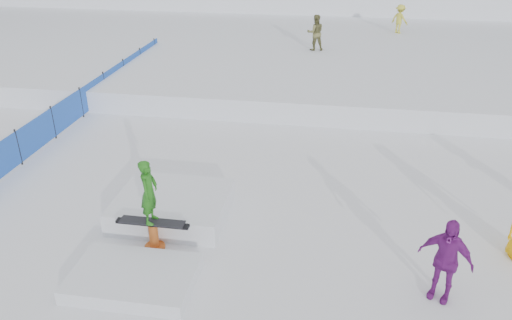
% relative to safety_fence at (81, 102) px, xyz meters
% --- Properties ---
extents(ground, '(120.00, 120.00, 0.00)m').
position_rel_safety_fence_xyz_m(ground, '(6.50, -6.60, -0.55)').
color(ground, white).
extents(snow_midrise, '(50.00, 18.00, 0.80)m').
position_rel_safety_fence_xyz_m(snow_midrise, '(6.50, 9.40, -0.15)').
color(snow_midrise, white).
rests_on(snow_midrise, ground).
extents(safety_fence, '(0.05, 16.00, 1.10)m').
position_rel_safety_fence_xyz_m(safety_fence, '(0.00, 0.00, 0.00)').
color(safety_fence, blue).
rests_on(safety_fence, ground).
extents(walker_olive, '(0.91, 0.79, 1.61)m').
position_rel_safety_fence_xyz_m(walker_olive, '(7.73, 7.80, 1.06)').
color(walker_olive, olive).
rests_on(walker_olive, snow_midrise).
extents(walker_ygreen, '(1.07, 1.03, 1.47)m').
position_rel_safety_fence_xyz_m(walker_ygreen, '(11.90, 12.20, 0.98)').
color(walker_ygreen, yellow).
rests_on(walker_ygreen, snow_midrise).
extents(spectator_purple, '(1.09, 0.82, 1.72)m').
position_rel_safety_fence_xyz_m(spectator_purple, '(11.00, -7.60, 0.31)').
color(spectator_purple, '#812087').
rests_on(spectator_purple, ground).
extents(jib_rail_feature, '(2.60, 4.40, 2.11)m').
position_rel_safety_fence_xyz_m(jib_rail_feature, '(5.17, -6.44, -0.25)').
color(jib_rail_feature, white).
rests_on(jib_rail_feature, ground).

